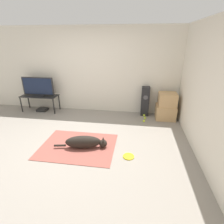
{
  "coord_description": "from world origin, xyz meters",
  "views": [
    {
      "loc": [
        1.35,
        -3.17,
        2.15
      ],
      "look_at": [
        0.74,
        0.89,
        0.45
      ],
      "focal_mm": 28.0,
      "sensor_mm": 36.0,
      "label": 1
    }
  ],
  "objects_px": {
    "tv_stand": "(40,97)",
    "game_console": "(43,109)",
    "tennis_ball_near_speaker": "(144,121)",
    "cardboard_box_upper": "(167,99)",
    "floor_speaker": "(145,101)",
    "cardboard_box_lower": "(165,112)",
    "tennis_ball_loose_on_carpet": "(144,115)",
    "frisbee": "(129,156)",
    "tennis_ball_by_boxes": "(145,118)",
    "dog": "(85,142)",
    "tv": "(38,87)"
  },
  "relations": [
    {
      "from": "cardboard_box_upper",
      "to": "floor_speaker",
      "type": "bearing_deg",
      "value": 161.97
    },
    {
      "from": "cardboard_box_lower",
      "to": "cardboard_box_upper",
      "type": "height_order",
      "value": "cardboard_box_upper"
    },
    {
      "from": "tennis_ball_near_speaker",
      "to": "cardboard_box_upper",
      "type": "bearing_deg",
      "value": 28.43
    },
    {
      "from": "cardboard_box_upper",
      "to": "floor_speaker",
      "type": "distance_m",
      "value": 0.66
    },
    {
      "from": "cardboard_box_lower",
      "to": "tv",
      "type": "bearing_deg",
      "value": 179.32
    },
    {
      "from": "tv_stand",
      "to": "game_console",
      "type": "bearing_deg",
      "value": 10.95
    },
    {
      "from": "floor_speaker",
      "to": "tennis_ball_loose_on_carpet",
      "type": "bearing_deg",
      "value": -92.3
    },
    {
      "from": "frisbee",
      "to": "tv_stand",
      "type": "xyz_separation_m",
      "value": [
        -2.98,
        2.05,
        0.44
      ]
    },
    {
      "from": "cardboard_box_upper",
      "to": "tennis_ball_near_speaker",
      "type": "bearing_deg",
      "value": -151.57
    },
    {
      "from": "tv",
      "to": "tennis_ball_near_speaker",
      "type": "relative_size",
      "value": 15.39
    },
    {
      "from": "tv",
      "to": "tennis_ball_loose_on_carpet",
      "type": "bearing_deg",
      "value": 0.32
    },
    {
      "from": "tennis_ball_near_speaker",
      "to": "game_console",
      "type": "relative_size",
      "value": 0.21
    },
    {
      "from": "floor_speaker",
      "to": "game_console",
      "type": "relative_size",
      "value": 2.85
    },
    {
      "from": "cardboard_box_upper",
      "to": "tv",
      "type": "bearing_deg",
      "value": 179.24
    },
    {
      "from": "tv",
      "to": "dog",
      "type": "bearing_deg",
      "value": -42.62
    },
    {
      "from": "floor_speaker",
      "to": "tv",
      "type": "distance_m",
      "value": 3.35
    },
    {
      "from": "floor_speaker",
      "to": "game_console",
      "type": "height_order",
      "value": "floor_speaker"
    },
    {
      "from": "dog",
      "to": "tv",
      "type": "relative_size",
      "value": 1.1
    },
    {
      "from": "dog",
      "to": "cardboard_box_lower",
      "type": "height_order",
      "value": "cardboard_box_lower"
    },
    {
      "from": "frisbee",
      "to": "cardboard_box_upper",
      "type": "relative_size",
      "value": 0.46
    },
    {
      "from": "tennis_ball_near_speaker",
      "to": "tennis_ball_loose_on_carpet",
      "type": "height_order",
      "value": "same"
    },
    {
      "from": "floor_speaker",
      "to": "tennis_ball_loose_on_carpet",
      "type": "height_order",
      "value": "floor_speaker"
    },
    {
      "from": "frisbee",
      "to": "game_console",
      "type": "height_order",
      "value": "game_console"
    },
    {
      "from": "tv",
      "to": "tennis_ball_by_boxes",
      "type": "xyz_separation_m",
      "value": [
        3.35,
        -0.18,
        -0.77
      ]
    },
    {
      "from": "frisbee",
      "to": "dog",
      "type": "bearing_deg",
      "value": 169.19
    },
    {
      "from": "cardboard_box_lower",
      "to": "tennis_ball_by_boxes",
      "type": "relative_size",
      "value": 8.36
    },
    {
      "from": "dog",
      "to": "cardboard_box_upper",
      "type": "distance_m",
      "value": 2.67
    },
    {
      "from": "frisbee",
      "to": "cardboard_box_upper",
      "type": "distance_m",
      "value": 2.29
    },
    {
      "from": "tv",
      "to": "game_console",
      "type": "bearing_deg",
      "value": 5.75
    },
    {
      "from": "tennis_ball_near_speaker",
      "to": "floor_speaker",
      "type": "bearing_deg",
      "value": 88.08
    },
    {
      "from": "tv",
      "to": "tennis_ball_loose_on_carpet",
      "type": "relative_size",
      "value": 15.39
    },
    {
      "from": "cardboard_box_upper",
      "to": "tennis_ball_near_speaker",
      "type": "xyz_separation_m",
      "value": [
        -0.63,
        -0.34,
        -0.56
      ]
    },
    {
      "from": "tennis_ball_by_boxes",
      "to": "game_console",
      "type": "bearing_deg",
      "value": 176.82
    },
    {
      "from": "cardboard_box_lower",
      "to": "tennis_ball_loose_on_carpet",
      "type": "distance_m",
      "value": 0.63
    },
    {
      "from": "tennis_ball_by_boxes",
      "to": "tv_stand",
      "type": "bearing_deg",
      "value": 176.94
    },
    {
      "from": "tv",
      "to": "tennis_ball_near_speaker",
      "type": "bearing_deg",
      "value": -6.74
    },
    {
      "from": "cardboard_box_lower",
      "to": "cardboard_box_upper",
      "type": "xyz_separation_m",
      "value": [
        0.01,
        -0.01,
        0.39
      ]
    },
    {
      "from": "cardboard_box_lower",
      "to": "tv_stand",
      "type": "relative_size",
      "value": 0.48
    },
    {
      "from": "cardboard_box_lower",
      "to": "tv_stand",
      "type": "distance_m",
      "value": 3.93
    },
    {
      "from": "dog",
      "to": "floor_speaker",
      "type": "relative_size",
      "value": 1.27
    },
    {
      "from": "dog",
      "to": "tennis_ball_near_speaker",
      "type": "xyz_separation_m",
      "value": [
        1.27,
        1.48,
        -0.11
      ]
    },
    {
      "from": "tv_stand",
      "to": "game_console",
      "type": "relative_size",
      "value": 3.76
    },
    {
      "from": "dog",
      "to": "tennis_ball_near_speaker",
      "type": "distance_m",
      "value": 1.96
    },
    {
      "from": "floor_speaker",
      "to": "frisbee",
      "type": "bearing_deg",
      "value": -99.06
    },
    {
      "from": "cardboard_box_upper",
      "to": "tennis_ball_near_speaker",
      "type": "distance_m",
      "value": 0.91
    },
    {
      "from": "tennis_ball_near_speaker",
      "to": "tennis_ball_loose_on_carpet",
      "type": "distance_m",
      "value": 0.41
    },
    {
      "from": "cardboard_box_upper",
      "to": "tv_stand",
      "type": "relative_size",
      "value": 0.42
    },
    {
      "from": "frisbee",
      "to": "tennis_ball_by_boxes",
      "type": "relative_size",
      "value": 3.41
    },
    {
      "from": "frisbee",
      "to": "tennis_ball_loose_on_carpet",
      "type": "relative_size",
      "value": 3.41
    },
    {
      "from": "cardboard_box_lower",
      "to": "tennis_ball_near_speaker",
      "type": "relative_size",
      "value": 8.36
    }
  ]
}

